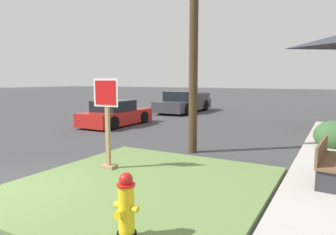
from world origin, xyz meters
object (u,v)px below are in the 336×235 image
(manhole_cover, at_px, (90,162))
(parked_sedan_red, at_px, (116,114))
(fire_hydrant, at_px, (126,207))
(stop_sign, at_px, (107,126))
(pickup_truck_charcoal, at_px, (183,103))
(street_bench, at_px, (327,159))

(manhole_cover, relative_size, parked_sedan_red, 0.17)
(fire_hydrant, relative_size, manhole_cover, 1.32)
(stop_sign, xyz_separation_m, manhole_cover, (-0.97, 0.40, -1.12))
(fire_hydrant, xyz_separation_m, stop_sign, (-2.42, 2.50, 0.61))
(stop_sign, distance_m, manhole_cover, 1.53)
(stop_sign, xyz_separation_m, parked_sedan_red, (-4.76, 6.23, -0.58))
(pickup_truck_charcoal, bearing_deg, manhole_cover, -74.58)
(fire_hydrant, bearing_deg, street_bench, 59.58)
(manhole_cover, height_order, street_bench, street_bench)
(pickup_truck_charcoal, bearing_deg, parked_sedan_red, -91.48)
(parked_sedan_red, distance_m, pickup_truck_charcoal, 7.24)
(stop_sign, bearing_deg, street_bench, 16.89)
(parked_sedan_red, xyz_separation_m, street_bench, (9.49, -4.79, 0.05))
(manhole_cover, xyz_separation_m, street_bench, (5.70, 1.04, 0.59))
(fire_hydrant, height_order, stop_sign, stop_sign)
(stop_sign, bearing_deg, manhole_cover, 157.56)
(manhole_cover, distance_m, street_bench, 5.83)
(stop_sign, bearing_deg, pickup_truck_charcoal, 108.75)
(fire_hydrant, height_order, parked_sedan_red, parked_sedan_red)
(fire_hydrant, height_order, pickup_truck_charcoal, pickup_truck_charcoal)
(manhole_cover, bearing_deg, pickup_truck_charcoal, 105.42)
(street_bench, bearing_deg, stop_sign, -163.11)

